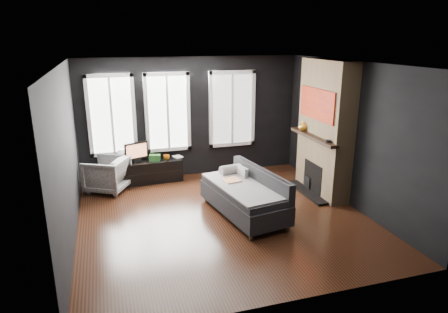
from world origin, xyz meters
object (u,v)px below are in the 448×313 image
object	(u,v)px
mug	(167,156)
mantel_vase	(303,126)
book	(174,153)
armchair	(107,173)
sofa	(244,193)
media_console	(149,171)
monitor	(136,151)

from	to	relation	value
mug	mantel_vase	xyz separation A→B (m)	(2.70, -1.18, 0.77)
mug	book	bearing A→B (deg)	22.31
armchair	mantel_vase	xyz separation A→B (m)	(4.00, -0.90, 0.93)
sofa	mug	distance (m)	2.45
sofa	mantel_vase	distance (m)	2.16
media_console	mug	distance (m)	0.50
sofa	media_console	distance (m)	2.64
book	mantel_vase	distance (m)	2.90
mantel_vase	monitor	bearing A→B (deg)	160.12
sofa	monitor	size ratio (longest dim) A/B	3.49
monitor	mug	xyz separation A→B (m)	(0.65, -0.03, -0.18)
media_console	mug	size ratio (longest dim) A/B	10.41
mug	mantel_vase	distance (m)	3.05
mug	mantel_vase	world-z (taller)	mantel_vase
media_console	armchair	bearing A→B (deg)	-165.58
armchair	media_console	world-z (taller)	armchair
book	mantel_vase	xyz separation A→B (m)	(2.52, -1.26, 0.72)
mantel_vase	media_console	bearing A→B (deg)	158.96
armchair	mantel_vase	size ratio (longest dim) A/B	3.84
book	mantel_vase	size ratio (longest dim) A/B	1.18
mantel_vase	book	bearing A→B (deg)	153.46
mug	mantel_vase	size ratio (longest dim) A/B	0.66
media_console	book	distance (m)	0.69
book	mantel_vase	world-z (taller)	mantel_vase
armchair	book	distance (m)	1.54
sofa	book	xyz separation A→B (m)	(-0.86, 2.28, 0.20)
armchair	book	xyz separation A→B (m)	(1.48, 0.36, 0.22)
sofa	mantel_vase	bearing A→B (deg)	21.66
armchair	mug	distance (m)	1.34
armchair	book	size ratio (longest dim) A/B	3.26
media_console	mug	xyz separation A→B (m)	(0.39, -0.01, 0.31)
armchair	book	bearing A→B (deg)	131.83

